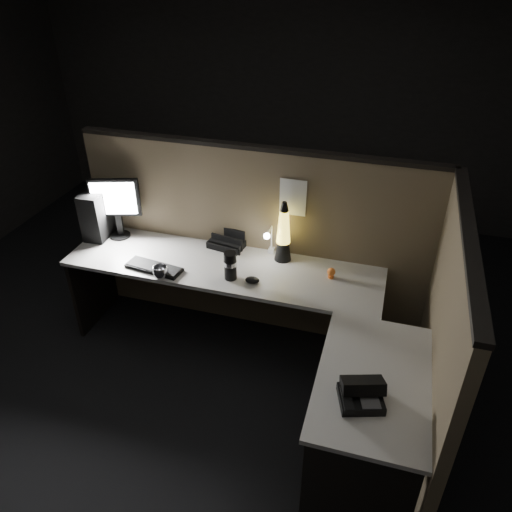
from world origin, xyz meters
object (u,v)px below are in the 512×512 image
(pc_tower, at_px, (100,212))
(lava_lamp, at_px, (283,236))
(monitor, at_px, (116,202))
(keyboard, at_px, (154,268))
(desk_phone, at_px, (361,393))

(pc_tower, distance_m, lava_lamp, 1.47)
(pc_tower, xyz_separation_m, monitor, (0.15, -0.00, 0.10))
(keyboard, distance_m, lava_lamp, 0.95)
(keyboard, xyz_separation_m, desk_phone, (1.55, -0.79, 0.04))
(keyboard, bearing_deg, lava_lamp, 32.17)
(monitor, height_order, desk_phone, monitor)
(lava_lamp, xyz_separation_m, desk_phone, (0.70, -1.18, -0.14))
(pc_tower, height_order, monitor, monitor)
(pc_tower, height_order, desk_phone, pc_tower)
(pc_tower, bearing_deg, monitor, -3.53)
(pc_tower, distance_m, keyboard, 0.74)
(desk_phone, bearing_deg, pc_tower, 134.41)
(pc_tower, distance_m, monitor, 0.19)
(pc_tower, bearing_deg, lava_lamp, -2.20)
(lava_lamp, relative_size, desk_phone, 1.76)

